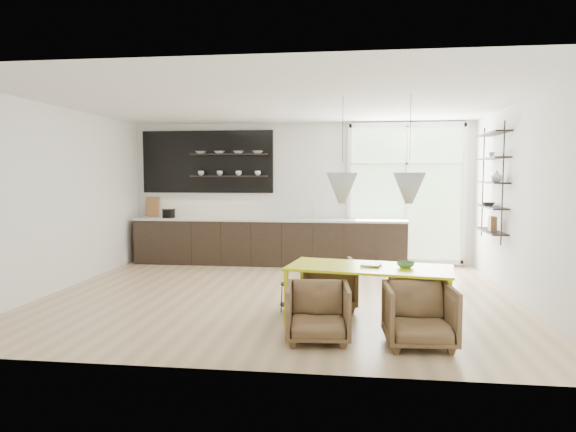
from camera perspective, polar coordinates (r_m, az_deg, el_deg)
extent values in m
cube|color=#DAB28A|center=(7.87, -0.99, -8.88)|extent=(7.00, 6.00, 0.01)
cube|color=white|center=(10.64, 1.31, 2.56)|extent=(7.00, 0.02, 2.90)
cube|color=white|center=(8.87, -24.01, 1.75)|extent=(0.02, 6.00, 2.90)
cube|color=white|center=(7.95, 24.81, 1.44)|extent=(0.02, 6.00, 2.90)
cube|color=white|center=(7.73, -1.02, 12.56)|extent=(7.00, 6.00, 0.01)
cube|color=#B2D1A5|center=(10.60, 12.94, 2.44)|extent=(2.20, 0.02, 2.70)
cube|color=white|center=(10.57, 12.96, 2.43)|extent=(2.30, 0.08, 2.80)
cone|color=silver|center=(7.08, 6.05, 3.12)|extent=(0.44, 0.44, 0.42)
cone|color=silver|center=(7.12, 13.32, 3.03)|extent=(0.44, 0.44, 0.42)
cylinder|color=black|center=(7.10, 6.10, 9.63)|extent=(0.01, 0.01, 0.89)
cylinder|color=black|center=(7.14, 13.44, 9.50)|extent=(0.01, 0.01, 0.89)
cube|color=black|center=(10.47, -2.16, -2.97)|extent=(5.50, 0.65, 0.90)
cube|color=silver|center=(10.42, -2.17, -0.41)|extent=(5.54, 0.69, 0.04)
cube|color=white|center=(10.71, -1.89, 1.23)|extent=(5.50, 0.02, 0.55)
cube|color=black|center=(10.97, -8.94, 5.96)|extent=(2.80, 0.06, 1.30)
cube|color=black|center=(10.71, -6.58, 6.82)|extent=(1.60, 0.28, 0.03)
cube|color=black|center=(10.70, -6.55, 4.42)|extent=(1.60, 0.28, 0.03)
cube|color=#9C653B|center=(11.32, -14.81, 1.01)|extent=(0.30, 0.10, 0.42)
cylinder|color=silver|center=(10.39, 2.82, 0.68)|extent=(0.02, 0.02, 0.40)
imported|color=white|center=(10.87, -9.67, 6.97)|extent=(0.22, 0.22, 0.05)
imported|color=white|center=(10.76, -7.62, 7.02)|extent=(0.22, 0.22, 0.05)
imported|color=white|center=(10.67, -5.53, 7.06)|extent=(0.22, 0.22, 0.05)
imported|color=white|center=(10.58, -3.40, 7.10)|extent=(0.22, 0.22, 0.05)
imported|color=white|center=(10.86, -9.64, 4.72)|extent=(0.12, 0.12, 0.10)
imported|color=white|center=(10.75, -7.60, 4.74)|extent=(0.12, 0.12, 0.10)
imported|color=white|center=(10.66, -5.51, 4.76)|extent=(0.12, 0.12, 0.10)
imported|color=white|center=(10.57, -3.39, 4.78)|extent=(0.12, 0.12, 0.10)
cylinder|color=black|center=(10.91, -13.11, 0.23)|extent=(0.26, 0.26, 0.16)
cube|color=black|center=(8.48, 22.75, 3.37)|extent=(0.02, 0.02, 1.90)
cube|color=black|center=(9.64, 20.85, 3.53)|extent=(0.02, 0.02, 1.90)
cube|color=black|center=(9.11, 21.59, -1.58)|extent=(0.26, 1.20, 0.02)
cube|color=black|center=(9.08, 21.66, 0.93)|extent=(0.26, 1.20, 0.02)
cube|color=black|center=(9.06, 21.74, 3.46)|extent=(0.26, 1.20, 0.02)
cube|color=black|center=(9.06, 21.81, 5.98)|extent=(0.26, 1.20, 0.03)
cube|color=black|center=(9.08, 21.89, 8.51)|extent=(0.26, 1.20, 0.03)
imported|color=white|center=(8.82, 22.16, 4.12)|extent=(0.18, 0.18, 0.19)
imported|color=#333338|center=(9.27, 21.36, 1.25)|extent=(0.22, 0.22, 0.05)
imported|color=white|center=(9.16, 21.67, 6.34)|extent=(0.10, 0.10, 0.09)
cube|color=#9C653B|center=(9.00, 21.77, -0.81)|extent=(0.10, 0.18, 0.24)
cube|color=#C4CB05|center=(6.35, 9.04, -5.69)|extent=(2.09, 1.20, 0.03)
cube|color=#C4CB05|center=(6.24, -0.20, -9.18)|extent=(0.05, 0.05, 0.69)
cube|color=#C4CB05|center=(6.98, 1.73, -7.69)|extent=(0.05, 0.05, 0.69)
cube|color=#C4CB05|center=(5.98, 17.55, -10.01)|extent=(0.05, 0.05, 0.69)
cube|color=#C4CB05|center=(6.75, 17.47, -8.32)|extent=(0.05, 0.05, 0.69)
imported|color=brown|center=(7.14, 4.46, -7.46)|extent=(0.83, 0.85, 0.68)
imported|color=brown|center=(7.00, 14.05, -8.15)|extent=(0.69, 0.71, 0.60)
imported|color=brown|center=(5.74, 3.33, -10.63)|extent=(0.75, 0.76, 0.64)
imported|color=brown|center=(5.74, 14.38, -10.63)|extent=(0.76, 0.78, 0.67)
cylinder|color=black|center=(6.86, 0.41, -7.54)|extent=(0.29, 0.29, 0.02)
cylinder|color=black|center=(6.92, 0.40, -9.78)|extent=(0.31, 0.31, 0.01)
cylinder|color=black|center=(6.87, 1.53, -9.18)|extent=(0.01, 0.01, 0.39)
cylinder|color=black|center=(7.03, 0.70, -8.85)|extent=(0.01, 0.01, 0.39)
cylinder|color=black|center=(6.94, -0.71, -9.04)|extent=(0.01, 0.01, 0.39)
cylinder|color=black|center=(6.77, 0.10, -9.38)|extent=(0.01, 0.01, 0.39)
imported|color=white|center=(6.43, 8.25, -5.27)|extent=(0.29, 0.35, 0.03)
imported|color=#457541|center=(6.35, 12.94, -5.30)|extent=(0.27, 0.27, 0.07)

